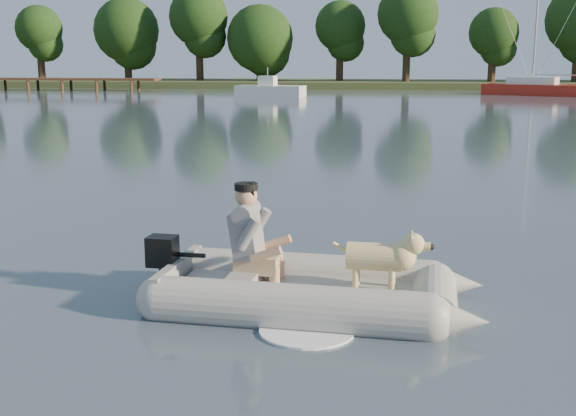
# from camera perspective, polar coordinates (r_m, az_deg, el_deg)

# --- Properties ---
(water) EXTENTS (160.00, 160.00, 0.00)m
(water) POSITION_cam_1_polar(r_m,az_deg,el_deg) (7.75, -3.84, -8.96)
(water) COLOR slate
(water) RESTS_ON ground
(shore_bank) EXTENTS (160.00, 12.00, 0.70)m
(shore_bank) POSITION_cam_1_polar(r_m,az_deg,el_deg) (69.17, 6.12, 9.68)
(shore_bank) COLOR #47512D
(shore_bank) RESTS_ON water
(dock) EXTENTS (18.00, 2.00, 1.04)m
(dock) POSITION_cam_1_polar(r_m,az_deg,el_deg) (65.19, -17.91, 9.29)
(dock) COLOR #4C331E
(dock) RESTS_ON water
(treeline) EXTENTS (75.85, 7.35, 9.27)m
(treeline) POSITION_cam_1_polar(r_m,az_deg,el_deg) (68.26, 7.46, 13.94)
(treeline) COLOR #332316
(treeline) RESTS_ON shore_bank
(dinghy) EXTENTS (4.98, 3.42, 1.46)m
(dinghy) POSITION_cam_1_polar(r_m,az_deg,el_deg) (8.01, 1.92, -3.52)
(dinghy) COLOR #A1A19C
(dinghy) RESTS_ON water
(man) EXTENTS (0.82, 0.71, 1.14)m
(man) POSITION_cam_1_polar(r_m,az_deg,el_deg) (8.16, -3.14, -1.83)
(man) COLOR slate
(man) RESTS_ON dinghy
(dog) EXTENTS (1.01, 0.43, 0.66)m
(dog) POSITION_cam_1_polar(r_m,az_deg,el_deg) (8.00, 6.84, -4.22)
(dog) COLOR #CEBB77
(dog) RESTS_ON dinghy
(outboard_motor) EXTENTS (0.46, 0.34, 0.83)m
(outboard_motor) POSITION_cam_1_polar(r_m,az_deg,el_deg) (8.55, -9.84, -4.79)
(outboard_motor) COLOR black
(outboard_motor) RESTS_ON dinghy
(motorboat) EXTENTS (5.32, 2.81, 2.14)m
(motorboat) POSITION_cam_1_polar(r_m,az_deg,el_deg) (52.32, -1.42, 9.87)
(motorboat) COLOR white
(motorboat) RESTS_ON water
(sailboat) EXTENTS (8.22, 5.42, 10.92)m
(sailboat) POSITION_cam_1_polar(r_m,az_deg,el_deg) (57.20, 19.13, 8.90)
(sailboat) COLOR #A91F13
(sailboat) RESTS_ON water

